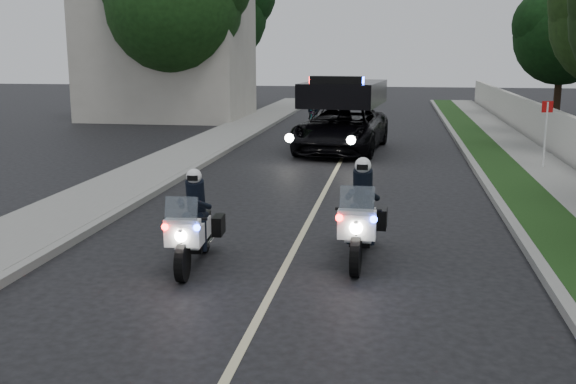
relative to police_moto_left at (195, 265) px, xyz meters
name	(u,v)px	position (x,y,z in m)	size (l,w,h in m)	color
ground	(252,330)	(1.49, -2.44, 0.00)	(120.00, 120.00, 0.00)	black
curb_right	(486,184)	(5.59, 7.56, 0.07)	(0.20, 60.00, 0.15)	gray
grass_verge	(514,185)	(6.29, 7.56, 0.08)	(1.20, 60.00, 0.16)	#193814
sidewalk_right	(567,186)	(7.59, 7.56, 0.08)	(1.40, 60.00, 0.16)	gray
curb_left	(184,175)	(-2.61, 7.56, 0.07)	(0.20, 60.00, 0.15)	gray
sidewalk_left	(147,174)	(-3.71, 7.56, 0.08)	(2.00, 60.00, 0.16)	gray
building_far	(168,50)	(-8.51, 23.56, 3.50)	(8.00, 6.00, 7.00)	#A8A396
lane_marking	(330,182)	(1.49, 7.56, 0.00)	(0.12, 50.00, 0.01)	#BFB78C
police_moto_left	(195,265)	(0.00, 0.00, 0.00)	(0.66, 1.89, 1.61)	white
police_moto_right	(360,260)	(2.69, 0.74, 0.00)	(0.72, 2.05, 1.75)	silver
police_suv	(341,151)	(1.33, 13.35, 0.00)	(2.71, 5.86, 2.85)	black
bicycle	(313,123)	(-0.83, 22.59, 0.00)	(0.55, 1.58, 0.83)	black
cyclist	(313,123)	(-0.83, 22.59, 0.00)	(0.69, 0.46, 1.91)	black
sign_post	(542,172)	(7.49, 10.03, 0.00)	(0.33, 0.33, 2.14)	#A60B1C
tree_right_e	(555,119)	(11.39, 26.41, 0.00)	(4.87, 4.87, 8.12)	black
tree_left_near	(178,123)	(-7.39, 21.46, 0.00)	(6.51, 6.51, 10.86)	#194015
tree_left_far	(214,109)	(-7.76, 29.41, 0.00)	(6.64, 6.64, 11.07)	#103310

